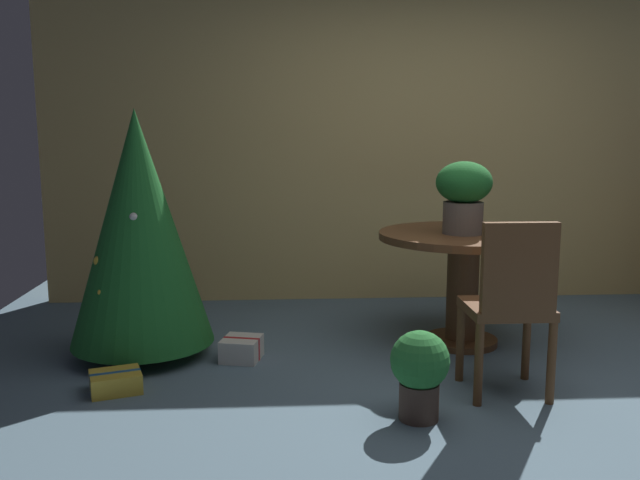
% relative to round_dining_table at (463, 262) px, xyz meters
% --- Properties ---
extents(ground_plane, '(6.60, 6.60, 0.00)m').
position_rel_round_dining_table_xyz_m(ground_plane, '(-0.01, -0.92, -0.54)').
color(ground_plane, slate).
extents(back_wall_panel, '(6.00, 0.10, 2.60)m').
position_rel_round_dining_table_xyz_m(back_wall_panel, '(-0.01, 1.28, 0.76)').
color(back_wall_panel, tan).
rests_on(back_wall_panel, ground_plane).
extents(round_dining_table, '(1.08, 1.08, 0.73)m').
position_rel_round_dining_table_xyz_m(round_dining_table, '(0.00, 0.00, 0.00)').
color(round_dining_table, brown).
rests_on(round_dining_table, ground_plane).
extents(flower_vase, '(0.34, 0.34, 0.45)m').
position_rel_round_dining_table_xyz_m(flower_vase, '(-0.03, -0.06, 0.45)').
color(flower_vase, '#665B51').
rests_on(flower_vase, round_dining_table).
extents(wooden_chair_near, '(0.41, 0.39, 0.92)m').
position_rel_round_dining_table_xyz_m(wooden_chair_near, '(0.00, -0.88, -0.02)').
color(wooden_chair_near, brown).
rests_on(wooden_chair_near, ground_plane).
extents(holiday_tree, '(0.85, 0.85, 1.49)m').
position_rel_round_dining_table_xyz_m(holiday_tree, '(-2.00, -0.11, 0.25)').
color(holiday_tree, brown).
rests_on(holiday_tree, ground_plane).
extents(gift_box_cream, '(0.27, 0.28, 0.13)m').
position_rel_round_dining_table_xyz_m(gift_box_cream, '(-1.40, -0.22, -0.47)').
color(gift_box_cream, silver).
rests_on(gift_box_cream, ground_plane).
extents(gift_box_gold, '(0.31, 0.28, 0.11)m').
position_rel_round_dining_table_xyz_m(gift_box_gold, '(-2.03, -0.69, -0.48)').
color(gift_box_gold, gold).
rests_on(gift_box_gold, ground_plane).
extents(potted_plant, '(0.28, 0.28, 0.43)m').
position_rel_round_dining_table_xyz_m(potted_plant, '(-0.51, -1.13, -0.29)').
color(potted_plant, '#4C382D').
rests_on(potted_plant, ground_plane).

